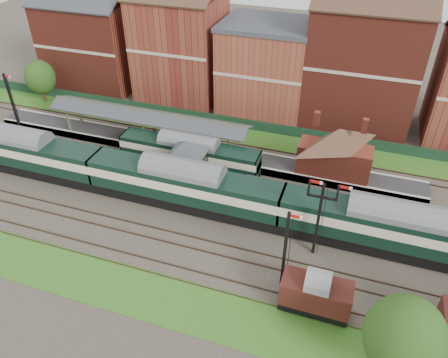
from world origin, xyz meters
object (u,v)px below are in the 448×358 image
(semaphore_bracket, at_px, (319,215))
(dmu_train, at_px, (184,185))
(goods_van_a, at_px, (316,294))
(platform_railcar, at_px, (189,153))
(signal_box, at_px, (187,163))

(semaphore_bracket, distance_m, dmu_train, 14.45)
(goods_van_a, bearing_deg, platform_railcar, 138.01)
(semaphore_bracket, bearing_deg, goods_van_a, -80.81)
(dmu_train, relative_size, platform_railcar, 3.68)
(signal_box, height_order, platform_railcar, signal_box)
(semaphore_bracket, xyz_separation_m, dmu_train, (-14.11, 2.50, -1.88))
(signal_box, relative_size, dmu_train, 0.10)
(signal_box, relative_size, platform_railcar, 0.36)
(signal_box, height_order, goods_van_a, signal_box)
(signal_box, distance_m, semaphore_bracket, 16.16)
(signal_box, distance_m, goods_van_a, 20.26)
(dmu_train, height_order, platform_railcar, dmu_train)
(dmu_train, bearing_deg, goods_van_a, -30.70)
(signal_box, distance_m, dmu_train, 3.41)
(dmu_train, height_order, goods_van_a, dmu_train)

